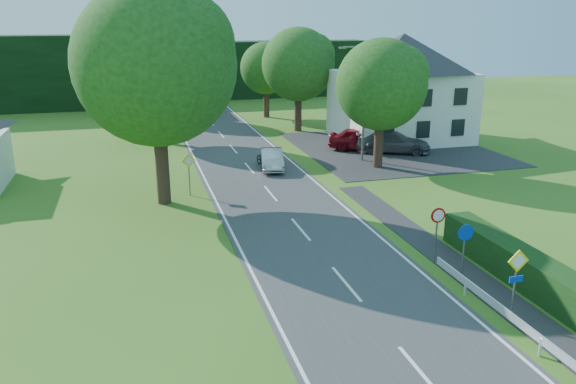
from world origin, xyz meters
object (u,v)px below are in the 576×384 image
object	(u,v)px
motorcycle	(263,159)
parked_car_silver_b	(410,135)
parked_car_grey	(393,142)
streetlight	(363,98)
parked_car_silver_a	(381,136)
parasol	(359,141)
parked_car_red	(362,139)
moving_car	(272,159)

from	to	relation	value
motorcycle	parked_car_silver_b	size ratio (longest dim) A/B	0.37
parked_car_grey	motorcycle	bearing A→B (deg)	123.75
streetlight	parked_car_silver_a	xyz separation A→B (m)	(3.43, 4.01, -3.63)
parked_car_silver_a	streetlight	bearing A→B (deg)	156.40
streetlight	parasol	bearing A→B (deg)	69.82
parked_car_red	parked_car_silver_b	bearing A→B (deg)	-48.45
motorcycle	parked_car_silver_a	size ratio (longest dim) A/B	0.41
streetlight	parked_car_red	xyz separation A→B (m)	(1.34, 3.00, -3.57)
motorcycle	parked_car_silver_a	bearing A→B (deg)	9.21
moving_car	parked_car_silver_b	bearing A→B (deg)	29.99
motorcycle	parked_car_silver_b	xyz separation A→B (m)	(13.00, 3.79, 0.23)
parked_car_silver_a	parasol	bearing A→B (deg)	141.93
streetlight	parked_car_grey	world-z (taller)	streetlight
streetlight	parked_car_grey	distance (m)	5.22
motorcycle	parked_car_grey	size ratio (longest dim) A/B	0.36
parked_car_grey	moving_car	bearing A→B (deg)	128.38
parasol	streetlight	bearing A→B (deg)	-110.18
moving_car	parked_car_silver_a	size ratio (longest dim) A/B	0.83
parked_car_red	parked_car_silver_b	xyz separation A→B (m)	(4.59, 1.00, -0.11)
motorcycle	parked_car_red	distance (m)	8.87
streetlight	moving_car	world-z (taller)	streetlight
moving_car	parked_car_silver_b	size ratio (longest dim) A/B	0.75
streetlight	moving_car	size ratio (longest dim) A/B	2.00
moving_car	parked_car_red	world-z (taller)	parked_car_red
motorcycle	parked_car_grey	distance (m)	10.53
streetlight	parked_car_silver_a	size ratio (longest dim) A/B	1.65
parked_car_grey	parked_car_silver_a	bearing A→B (deg)	23.41
parked_car_red	parasol	distance (m)	1.00
streetlight	parked_car_grey	size ratio (longest dim) A/B	1.45
parked_car_silver_b	streetlight	bearing A→B (deg)	135.25
motorcycle	moving_car	bearing A→B (deg)	-70.79
parked_car_silver_a	parked_car_red	bearing A→B (deg)	132.85
parked_car_red	parked_car_grey	world-z (taller)	parked_car_red
parasol	parked_car_grey	bearing A→B (deg)	-10.04
parked_car_red	parked_car_silver_b	world-z (taller)	parked_car_red
moving_car	parasol	world-z (taller)	parasol
parked_car_silver_a	parked_car_silver_b	world-z (taller)	parked_car_silver_a
streetlight	parked_car_red	size ratio (longest dim) A/B	1.60
parked_car_red	parked_car_silver_a	size ratio (longest dim) A/B	1.03
streetlight	parked_car_silver_b	bearing A→B (deg)	33.98
parked_car_silver_a	parked_car_grey	xyz separation A→B (m)	(-0.08, -2.30, 0.00)
streetlight	parked_car_silver_a	world-z (taller)	streetlight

